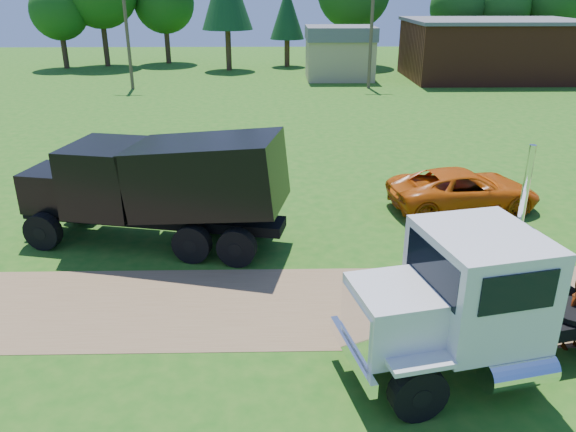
{
  "coord_description": "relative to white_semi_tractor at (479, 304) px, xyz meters",
  "views": [
    {
      "loc": [
        -1.92,
        -13.25,
        8.11
      ],
      "look_at": [
        -1.57,
        2.55,
        1.6
      ],
      "focal_mm": 35.0,
      "sensor_mm": 36.0,
      "label": 1
    }
  ],
  "objects": [
    {
      "name": "tan_shed",
      "position": [
        1.53,
        42.81,
        0.71
      ],
      "size": [
        6.2,
        5.4,
        4.7
      ],
      "color": "tan",
      "rests_on": "ground"
    },
    {
      "name": "brick_building",
      "position": [
        15.53,
        42.81,
        0.95
      ],
      "size": [
        15.4,
        10.4,
        5.3
      ],
      "color": "maroon",
      "rests_on": "ground"
    },
    {
      "name": "dirt_track",
      "position": [
        -2.47,
        2.81,
        -1.71
      ],
      "size": [
        120.0,
        4.2,
        0.01
      ],
      "primitive_type": "cube",
      "color": "brown",
      "rests_on": "ground"
    },
    {
      "name": "utility_poles",
      "position": [
        3.53,
        37.81,
        3.0
      ],
      "size": [
        42.2,
        0.28,
        9.0
      ],
      "color": "#483A28",
      "rests_on": "ground"
    },
    {
      "name": "orange_pickup",
      "position": [
        2.84,
        9.79,
        -0.92
      ],
      "size": [
        6.07,
        3.48,
        1.59
      ],
      "primitive_type": "imported",
      "rotation": [
        0.0,
        0.0,
        1.72
      ],
      "color": "#C55009",
      "rests_on": "ground"
    },
    {
      "name": "white_semi_tractor",
      "position": [
        0.0,
        0.0,
        0.0
      ],
      "size": [
        8.5,
        4.34,
        5.02
      ],
      "rotation": [
        0.0,
        0.0,
        0.22
      ],
      "color": "black",
      "rests_on": "ground"
    },
    {
      "name": "ground",
      "position": [
        -2.47,
        2.81,
        -1.71
      ],
      "size": [
        140.0,
        140.0,
        0.0
      ],
      "primitive_type": "plane",
      "color": "#1D5A13",
      "rests_on": "ground"
    },
    {
      "name": "black_dump_truck",
      "position": [
        -8.16,
        6.96,
        0.42
      ],
      "size": [
        9.14,
        4.39,
        3.87
      ],
      "rotation": [
        0.0,
        0.0,
        -0.21
      ],
      "color": "black",
      "rests_on": "ground"
    },
    {
      "name": "spectator_b",
      "position": [
        -7.14,
        9.15,
        -0.93
      ],
      "size": [
        0.83,
        0.68,
        1.57
      ],
      "primitive_type": "imported",
      "rotation": [
        0.0,
        0.0,
        3.26
      ],
      "color": "#999999",
      "rests_on": "ground"
    }
  ]
}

